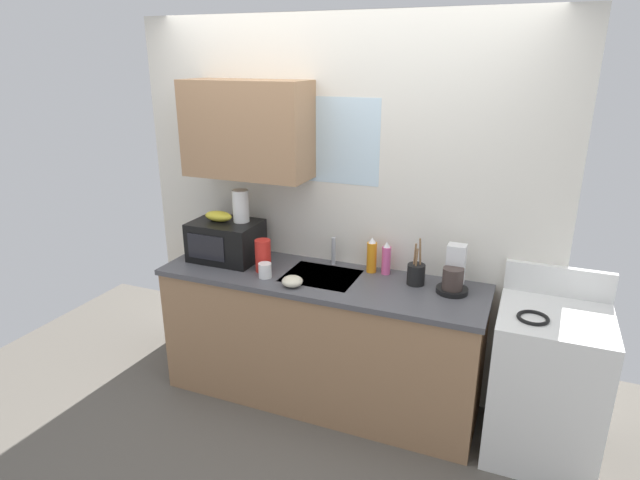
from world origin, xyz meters
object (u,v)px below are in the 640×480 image
paper_towel_roll (241,206)px  utensil_crock (416,274)px  mug_white (265,270)px  dish_soap_bottle_pink (386,259)px  coffee_maker (454,275)px  dish_soap_bottle_orange (372,256)px  cereal_canister (263,256)px  small_bowl (292,281)px  microwave (226,241)px  stove_range (546,384)px  banana_bunch (218,216)px

paper_towel_roll → utensil_crock: size_ratio=0.74×
mug_white → utensil_crock: (0.91, 0.26, 0.02)m
dish_soap_bottle_pink → mug_white: bearing=-153.4°
coffee_maker → utensil_crock: 0.23m
paper_towel_roll → utensil_crock: bearing=0.9°
dish_soap_bottle_orange → mug_white: dish_soap_bottle_orange is taller
cereal_canister → small_bowl: cereal_canister is taller
dish_soap_bottle_orange → dish_soap_bottle_pink: 0.10m
paper_towel_roll → cereal_canister: paper_towel_roll is taller
microwave → small_bowl: size_ratio=3.54×
cereal_canister → mug_white: size_ratio=2.26×
stove_range → coffee_maker: (-0.58, 0.10, 0.55)m
microwave → cereal_canister: bearing=-16.1°
coffee_maker → mug_white: size_ratio=2.95×
banana_bunch → utensil_crock: banana_bunch is taller
banana_bunch → mug_white: (0.45, -0.19, -0.26)m
utensil_crock → small_bowl: size_ratio=2.30×
paper_towel_roll → coffee_maker: size_ratio=0.79×
cereal_canister → dish_soap_bottle_orange: bearing=21.3°
paper_towel_roll → utensil_crock: 1.25m
paper_towel_roll → mug_white: size_ratio=2.32×
stove_range → small_bowl: bearing=-172.3°
dish_soap_bottle_orange → microwave: bearing=-171.0°
paper_towel_roll → cereal_canister: bearing=-32.0°
coffee_maker → cereal_canister: (-1.20, -0.16, 0.00)m
microwave → utensil_crock: 1.32m
cereal_canister → utensil_crock: bearing=9.9°
microwave → dish_soap_bottle_orange: 1.01m
banana_bunch → cereal_canister: size_ratio=0.93×
stove_range → paper_towel_roll: paper_towel_roll is taller
stove_range → banana_bunch: bearing=178.8°
stove_range → utensil_crock: size_ratio=3.62×
microwave → mug_white: microwave is taller
dish_soap_bottle_pink → mug_white: 0.78m
dish_soap_bottle_pink → dish_soap_bottle_orange: bearing=-178.7°
mug_white → coffee_maker: bearing=12.3°
stove_range → dish_soap_bottle_pink: size_ratio=4.93×
cereal_canister → mug_white: bearing=-56.2°
coffee_maker → cereal_canister: 1.21m
stove_range → banana_bunch: banana_bunch is taller
mug_white → utensil_crock: size_ratio=0.32×
dish_soap_bottle_orange → cereal_canister: bearing=-158.7°
cereal_canister → paper_towel_roll: bearing=148.0°
dish_soap_bottle_pink → mug_white: size_ratio=2.31×
dish_soap_bottle_pink → mug_white: (-0.70, -0.35, -0.06)m
dish_soap_bottle_orange → small_bowl: 0.56m
cereal_canister → dish_soap_bottle_pink: bearing=18.9°
coffee_maker → banana_bunch: bearing=-177.9°
coffee_maker → small_bowl: (-0.92, -0.31, -0.07)m
stove_range → dish_soap_bottle_pink: (-1.03, 0.21, 0.54)m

